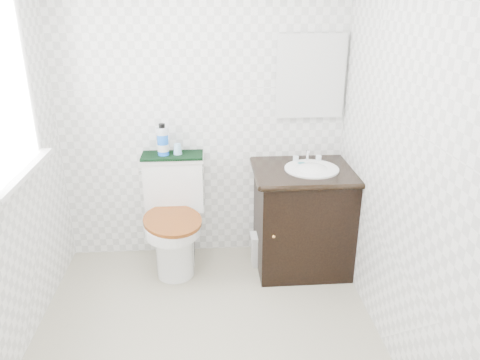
{
  "coord_description": "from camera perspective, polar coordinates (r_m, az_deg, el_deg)",
  "views": [
    {
      "loc": [
        0.05,
        -2.31,
        2.02
      ],
      "look_at": [
        0.26,
        0.75,
        0.8
      ],
      "focal_mm": 35.0,
      "sensor_mm": 36.0,
      "label": 1
    }
  ],
  "objects": [
    {
      "name": "mirror",
      "position": [
        3.61,
        8.59,
        12.36
      ],
      "size": [
        0.5,
        0.02,
        0.6
      ],
      "primitive_type": "cube",
      "color": "silver",
      "rests_on": "wall_back"
    },
    {
      "name": "cup",
      "position": [
        3.58,
        -7.62,
        3.77
      ],
      "size": [
        0.07,
        0.07,
        0.08
      ],
      "primitive_type": "cone",
      "color": "#89BCE1",
      "rests_on": "towel"
    },
    {
      "name": "mouthwash_bottle",
      "position": [
        3.56,
        -9.4,
        4.75
      ],
      "size": [
        0.08,
        0.08,
        0.24
      ],
      "color": "blue",
      "rests_on": "towel"
    },
    {
      "name": "trash_bin",
      "position": [
        3.77,
        2.68,
        -8.39
      ],
      "size": [
        0.19,
        0.15,
        0.26
      ],
      "color": "silver",
      "rests_on": "floor"
    },
    {
      "name": "toilet",
      "position": [
        3.67,
        -7.97,
        -5.08
      ],
      "size": [
        0.53,
        0.69,
        0.87
      ],
      "color": "white",
      "rests_on": "floor"
    },
    {
      "name": "wall_front",
      "position": [
        1.38,
        -5.24,
        -14.93
      ],
      "size": [
        2.4,
        0.0,
        2.4
      ],
      "primitive_type": "plane",
      "rotation": [
        -1.57,
        0.0,
        0.0
      ],
      "color": "white",
      "rests_on": "ground"
    },
    {
      "name": "floor",
      "position": [
        3.07,
        -4.06,
        -19.57
      ],
      "size": [
        2.4,
        2.4,
        0.0
      ],
      "primitive_type": "plane",
      "color": "#B0A88E",
      "rests_on": "ground"
    },
    {
      "name": "wall_back",
      "position": [
        3.6,
        -4.63,
        8.45
      ],
      "size": [
        2.4,
        0.0,
        2.4
      ],
      "primitive_type": "plane",
      "rotation": [
        1.57,
        0.0,
        0.0
      ],
      "color": "white",
      "rests_on": "ground"
    },
    {
      "name": "wall_right",
      "position": [
        2.67,
        19.57,
        2.47
      ],
      "size": [
        0.0,
        2.4,
        2.4
      ],
      "primitive_type": "plane",
      "rotation": [
        1.57,
        0.0,
        -1.57
      ],
      "color": "white",
      "rests_on": "ground"
    },
    {
      "name": "towel",
      "position": [
        3.6,
        -8.26,
        2.98
      ],
      "size": [
        0.46,
        0.22,
        0.02
      ],
      "primitive_type": "cube",
      "color": "black",
      "rests_on": "toilet"
    },
    {
      "name": "vanity",
      "position": [
        3.65,
        7.85,
        -4.27
      ],
      "size": [
        0.77,
        0.66,
        0.92
      ],
      "color": "black",
      "rests_on": "floor"
    },
    {
      "name": "soap_bar",
      "position": [
        3.57,
        7.52,
        2.05
      ],
      "size": [
        0.07,
        0.05,
        0.02
      ],
      "primitive_type": "ellipsoid",
      "color": "#186A73",
      "rests_on": "vanity"
    }
  ]
}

